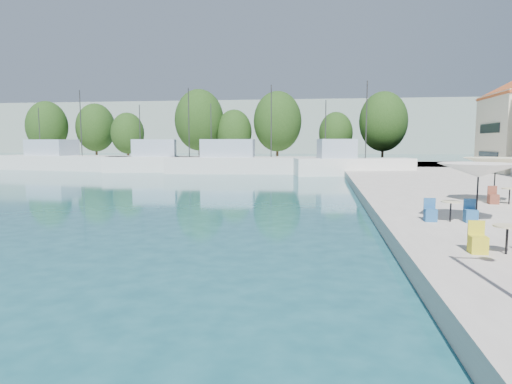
% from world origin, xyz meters
% --- Properties ---
extents(quay_far, '(90.00, 16.00, 0.60)m').
position_xyz_m(quay_far, '(-8.00, 67.00, 0.30)').
color(quay_far, '#ACA49B').
rests_on(quay_far, ground).
extents(hill_west, '(180.00, 40.00, 16.00)m').
position_xyz_m(hill_west, '(-30.00, 160.00, 8.00)').
color(hill_west, gray).
rests_on(hill_west, ground).
extents(hill_east, '(140.00, 40.00, 12.00)m').
position_xyz_m(hill_east, '(40.00, 180.00, 6.00)').
color(hill_east, gray).
rests_on(hill_east, ground).
extents(trawler_01, '(18.94, 7.93, 10.20)m').
position_xyz_m(trawler_01, '(-28.10, 57.26, 1.07)').
color(trawler_01, silver).
rests_on(trawler_01, ground).
extents(trawler_02, '(16.79, 7.95, 10.20)m').
position_xyz_m(trawler_02, '(-13.93, 55.96, 1.07)').
color(trawler_02, silver).
rests_on(trawler_02, ground).
extents(trawler_03, '(19.73, 6.57, 10.20)m').
position_xyz_m(trawler_03, '(-4.42, 54.75, 1.07)').
color(trawler_03, silver).
rests_on(trawler_03, ground).
extents(trawler_04, '(12.76, 6.02, 10.20)m').
position_xyz_m(trawler_04, '(6.70, 52.61, 1.07)').
color(trawler_04, silver).
rests_on(trawler_04, ground).
extents(tree_01, '(6.14, 6.14, 9.09)m').
position_xyz_m(tree_01, '(-38.01, 68.72, 5.84)').
color(tree_01, '#3F2B19').
rests_on(tree_01, quay_far).
extents(tree_02, '(6.02, 6.02, 8.91)m').
position_xyz_m(tree_02, '(-31.71, 71.84, 5.74)').
color(tree_02, '#3F2B19').
rests_on(tree_02, quay_far).
extents(tree_03, '(4.90, 4.90, 7.25)m').
position_xyz_m(tree_03, '(-25.11, 68.84, 4.78)').
color(tree_03, '#3F2B19').
rests_on(tree_03, quay_far).
extents(tree_04, '(7.05, 7.05, 10.44)m').
position_xyz_m(tree_04, '(-13.93, 68.38, 6.63)').
color(tree_04, '#3F2B19').
rests_on(tree_04, quay_far).
extents(tree_05, '(5.08, 5.08, 7.52)m').
position_xyz_m(tree_05, '(-8.87, 68.63, 4.94)').
color(tree_05, '#3F2B19').
rests_on(tree_05, quay_far).
extents(tree_06, '(6.74, 6.74, 9.97)m').
position_xyz_m(tree_06, '(-2.60, 68.24, 6.36)').
color(tree_06, '#3F2B19').
rests_on(tree_06, quay_far).
extents(tree_07, '(4.90, 4.90, 7.25)m').
position_xyz_m(tree_07, '(5.60, 71.73, 4.78)').
color(tree_07, '#3F2B19').
rests_on(tree_07, quay_far).
extents(tree_08, '(6.75, 6.75, 9.99)m').
position_xyz_m(tree_08, '(12.18, 70.83, 6.37)').
color(tree_08, '#3F2B19').
rests_on(tree_08, quay_far).
extents(umbrella_white, '(2.88, 2.88, 2.14)m').
position_xyz_m(umbrella_white, '(9.30, 21.15, 2.49)').
color(umbrella_white, black).
rests_on(umbrella_white, quay_right).
extents(umbrella_cream, '(3.03, 3.03, 2.15)m').
position_xyz_m(umbrella_cream, '(11.97, 27.12, 2.50)').
color(umbrella_cream, black).
rests_on(umbrella_cream, quay_right).
extents(cafe_table_01, '(1.82, 0.70, 0.76)m').
position_xyz_m(cafe_table_01, '(8.52, 16.27, 0.89)').
color(cafe_table_01, black).
rests_on(cafe_table_01, quay_right).
extents(cafe_table_02, '(1.82, 0.70, 0.76)m').
position_xyz_m(cafe_table_02, '(8.41, 21.14, 0.89)').
color(cafe_table_02, black).
rests_on(cafe_table_02, quay_right).
extents(cafe_table_03, '(1.82, 0.70, 0.76)m').
position_xyz_m(cafe_table_03, '(12.43, 26.47, 0.89)').
color(cafe_table_03, black).
rests_on(cafe_table_03, quay_right).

